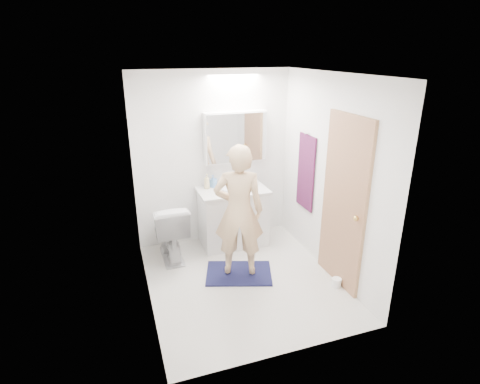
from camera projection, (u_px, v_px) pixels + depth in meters
name	position (u px, v px, depth m)	size (l,w,h in m)	color
floor	(243.00, 280.00, 4.62)	(2.50, 2.50, 0.00)	silver
ceiling	(243.00, 74.00, 3.79)	(2.50, 2.50, 0.00)	white
wall_back	(213.00, 159.00, 5.31)	(2.50, 2.50, 0.00)	white
wall_front	(294.00, 236.00, 3.10)	(2.50, 2.50, 0.00)	white
wall_left	(141.00, 199.00, 3.87)	(2.50, 2.50, 0.00)	white
wall_right	(330.00, 177.00, 4.54)	(2.50, 2.50, 0.00)	white
vanity_cabinet	(233.00, 218.00, 5.40)	(0.90, 0.55, 0.78)	silver
countertop	(233.00, 191.00, 5.26)	(0.95, 0.58, 0.04)	silver
sink_basin	(232.00, 188.00, 5.27)	(0.36, 0.36, 0.03)	white
faucet	(228.00, 179.00, 5.42)	(0.02, 0.02, 0.16)	silver
medicine_cabinet	(235.00, 137.00, 5.23)	(0.88, 0.14, 0.70)	white
mirror_panel	(237.00, 138.00, 5.17)	(0.84, 0.01, 0.66)	silver
toilet	(170.00, 230.00, 5.02)	(0.44, 0.77, 0.79)	silver
bath_rug	(239.00, 273.00, 4.75)	(0.80, 0.55, 0.02)	#141B3F
person	(239.00, 211.00, 4.46)	(0.59, 0.39, 1.61)	tan
door	(344.00, 203.00, 4.29)	(0.04, 0.80, 2.00)	tan
door_knob	(356.00, 218.00, 4.03)	(0.06, 0.06, 0.06)	gold
towel	(306.00, 172.00, 5.06)	(0.02, 0.42, 1.00)	black
towel_hook	(307.00, 134.00, 4.87)	(0.02, 0.02, 0.07)	silver
soap_bottle_a	(207.00, 181.00, 5.25)	(0.08, 0.08, 0.21)	beige
soap_bottle_b	(213.00, 181.00, 5.31)	(0.08, 0.08, 0.18)	#6296D3
toothbrush_cup	(247.00, 181.00, 5.46)	(0.09, 0.09, 0.08)	#426BC7
toilet_paper_roll	(337.00, 282.00, 4.50)	(0.11, 0.11, 0.10)	white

